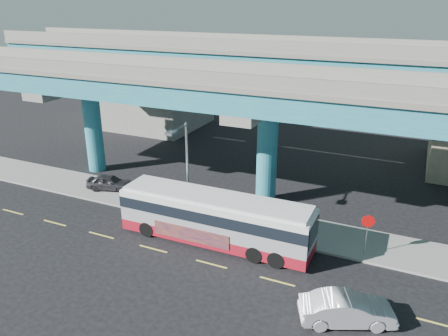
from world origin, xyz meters
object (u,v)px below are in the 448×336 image
at_px(stop_sign, 368,226).
at_px(transit_bus, 215,217).
at_px(parked_car, 109,182).
at_px(sedan, 347,309).
at_px(street_lamp, 183,159).

bearing_deg(stop_sign, transit_bus, -157.08).
relative_size(parked_car, stop_sign, 1.44).
relative_size(sedan, street_lamp, 0.68).
distance_m(sedan, stop_sign, 6.32).
distance_m(transit_bus, stop_sign, 9.07).
distance_m(transit_bus, parked_car, 11.67).
xyz_separation_m(sedan, stop_sign, (-0.03, 6.18, 1.33)).
distance_m(transit_bus, street_lamp, 4.38).
relative_size(sedan, parked_car, 1.23).
relative_size(transit_bus, parked_car, 3.26).
bearing_deg(stop_sign, parked_car, -174.56).
relative_size(sedan, stop_sign, 1.78).
height_order(sedan, stop_sign, stop_sign).
bearing_deg(street_lamp, parked_car, 165.09).
bearing_deg(parked_car, sedan, -128.03).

